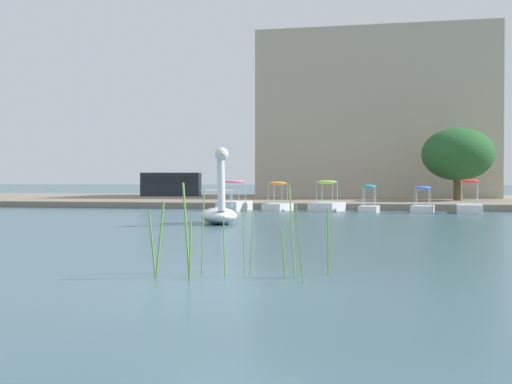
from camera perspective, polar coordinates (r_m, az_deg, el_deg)
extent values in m
plane|color=#385966|center=(10.16, -2.05, -8.17)|extent=(425.73, 425.73, 0.00)
cube|color=slate|center=(46.51, 8.61, -0.74)|extent=(126.99, 22.69, 0.36)
ellipsoid|color=white|center=(24.40, -3.29, -2.06)|extent=(2.23, 3.02, 0.60)
cylinder|color=white|center=(23.50, -3.07, 0.78)|extent=(0.48, 0.69, 2.08)
sphere|color=white|center=(23.34, -3.02, 3.31)|extent=(0.63, 0.63, 0.49)
cone|color=yellow|center=(23.14, -2.96, 3.33)|extent=(0.37, 0.40, 0.27)
cube|color=white|center=(24.58, -3.35, 0.07)|extent=(1.51, 1.49, 0.08)
cylinder|color=silver|center=(24.54, -4.58, -0.63)|extent=(0.04, 0.04, 0.60)
cylinder|color=silver|center=(24.65, -2.12, -0.62)|extent=(0.04, 0.04, 0.60)
cube|color=white|center=(33.82, 18.13, -1.39)|extent=(1.38, 2.37, 0.42)
ellipsoid|color=red|center=(33.79, 18.14, 0.91)|extent=(1.04, 1.27, 0.20)
cylinder|color=#B7B7BF|center=(34.27, 17.49, -0.04)|extent=(0.04, 0.04, 1.15)
cylinder|color=#B7B7BF|center=(34.29, 18.74, -0.05)|extent=(0.04, 0.04, 1.15)
cylinder|color=#B7B7BF|center=(33.32, 17.51, -0.07)|extent=(0.04, 0.04, 1.15)
cylinder|color=#B7B7BF|center=(33.34, 18.80, -0.08)|extent=(0.04, 0.04, 1.15)
cube|color=white|center=(33.64, 14.34, -1.45)|extent=(1.27, 1.92, 0.34)
ellipsoid|color=blue|center=(33.61, 14.35, 0.36)|extent=(0.97, 1.16, 0.20)
cylinder|color=#B7B7BF|center=(34.07, 13.85, -0.38)|extent=(0.04, 0.04, 0.89)
cylinder|color=#B7B7BF|center=(34.01, 14.97, -0.39)|extent=(0.04, 0.04, 0.89)
cylinder|color=#B7B7BF|center=(33.23, 13.70, -0.41)|extent=(0.04, 0.04, 0.89)
cylinder|color=#B7B7BF|center=(33.17, 14.85, -0.42)|extent=(0.04, 0.04, 0.89)
cube|color=white|center=(33.63, 9.84, -1.46)|extent=(1.05, 1.83, 0.31)
ellipsoid|color=teal|center=(33.60, 9.85, 0.47)|extent=(0.80, 0.95, 0.20)
cylinder|color=#B7B7BF|center=(34.00, 9.43, -0.34)|extent=(0.04, 0.04, 0.98)
cylinder|color=#B7B7BF|center=(33.94, 10.40, -0.35)|extent=(0.04, 0.04, 0.98)
cylinder|color=#B7B7BF|center=(33.29, 9.28, -0.37)|extent=(0.04, 0.04, 0.98)
cylinder|color=#B7B7BF|center=(33.22, 10.28, -0.38)|extent=(0.04, 0.04, 0.98)
cube|color=white|center=(34.20, 6.22, -1.29)|extent=(1.82, 2.53, 0.45)
ellipsoid|color=#8CCC38|center=(34.17, 6.22, 0.87)|extent=(1.27, 1.25, 0.20)
cylinder|color=#B7B7BF|center=(34.71, 5.78, -0.01)|extent=(0.04, 0.04, 1.07)
cylinder|color=#B7B7BF|center=(34.44, 7.11, -0.02)|extent=(0.04, 0.04, 1.07)
cylinder|color=#B7B7BF|center=(33.93, 5.32, -0.03)|extent=(0.04, 0.04, 1.07)
cylinder|color=#B7B7BF|center=(33.65, 6.68, -0.04)|extent=(0.04, 0.04, 1.07)
cube|color=white|center=(34.60, 1.92, -1.32)|extent=(1.47, 2.07, 0.38)
ellipsoid|color=orange|center=(34.57, 1.92, 0.76)|extent=(1.17, 1.13, 0.20)
cylinder|color=#B7B7BF|center=(35.08, 1.58, -0.11)|extent=(0.04, 0.04, 1.06)
cylinder|color=#B7B7BF|center=(34.77, 2.75, -0.12)|extent=(0.04, 0.04, 1.06)
cylinder|color=#B7B7BF|center=(34.41, 1.08, -0.13)|extent=(0.04, 0.04, 1.06)
cylinder|color=#B7B7BF|center=(34.09, 2.27, -0.14)|extent=(0.04, 0.04, 1.06)
cube|color=white|center=(34.67, -1.90, -1.22)|extent=(1.55, 2.45, 0.50)
ellipsoid|color=pink|center=(34.64, -1.90, 0.91)|extent=(1.27, 1.26, 0.20)
cylinder|color=#B7B7BF|center=(35.22, -2.28, 0.07)|extent=(0.04, 0.04, 1.04)
cylinder|color=#B7B7BF|center=(34.88, -0.95, 0.06)|extent=(0.04, 0.04, 1.04)
cylinder|color=#B7B7BF|center=(34.42, -2.86, 0.04)|extent=(0.04, 0.04, 1.04)
cylinder|color=#B7B7BF|center=(34.07, -1.50, 0.03)|extent=(0.04, 0.04, 1.04)
cylinder|color=brown|center=(42.20, 17.21, 0.82)|extent=(0.54, 0.54, 2.25)
ellipsoid|color=#235628|center=(42.23, 17.23, 3.18)|extent=(5.55, 6.29, 3.27)
cube|color=#1E232D|center=(51.71, -7.41, 0.66)|extent=(4.79, 2.50, 1.83)
cube|color=black|center=(51.71, -7.41, 1.07)|extent=(4.43, 2.47, 0.51)
cube|color=#B2A893|center=(52.11, 10.48, 6.35)|extent=(17.23, 10.73, 12.18)
cylinder|color=#669942|center=(11.49, -8.37, -3.95)|extent=(0.14, 0.12, 1.25)
cylinder|color=#669942|center=(11.16, -0.38, -4.45)|extent=(0.08, 0.02, 1.11)
cylinder|color=#669942|center=(11.20, -2.80, -4.68)|extent=(0.06, 0.09, 1.02)
cylinder|color=#669942|center=(10.83, 2.40, -5.32)|extent=(0.09, 0.03, 0.85)
cylinder|color=#669942|center=(10.59, -5.78, -5.19)|extent=(0.03, 0.09, 0.96)
cylinder|color=#669942|center=(10.95, -6.11, -3.32)|extent=(0.19, 0.18, 1.58)
cylinder|color=#669942|center=(11.21, 6.31, -4.33)|extent=(0.04, 0.06, 1.16)
cylinder|color=#669942|center=(11.60, -4.66, -3.37)|extent=(0.03, 0.18, 1.46)
cylinder|color=#669942|center=(10.27, 3.82, -4.56)|extent=(0.13, 0.07, 1.24)
cylinder|color=#669942|center=(10.93, 3.17, -3.43)|extent=(0.15, 0.23, 1.53)
cylinder|color=#669942|center=(11.41, -1.08, -4.22)|extent=(0.05, 0.03, 1.16)
cylinder|color=#669942|center=(11.12, -9.06, -4.46)|extent=(0.11, 0.12, 1.12)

